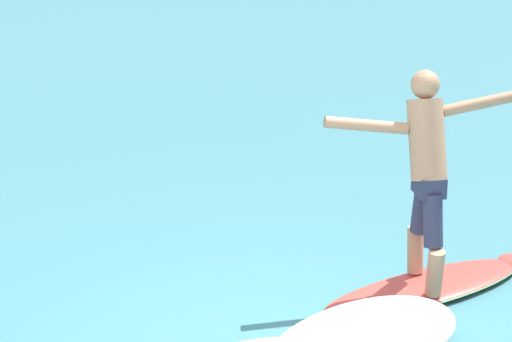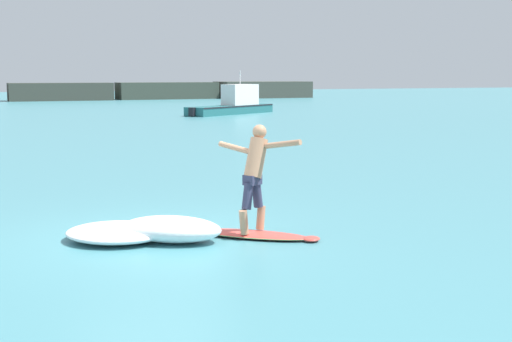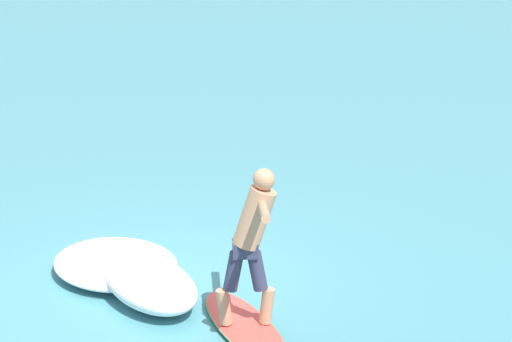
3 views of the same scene
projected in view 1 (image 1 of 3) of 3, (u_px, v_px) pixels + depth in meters
surfboard at (427, 287)px, 9.63m from camera, size 1.83×1.69×0.22m
surfer at (427, 162)px, 9.32m from camera, size 0.88×1.43×1.70m
wave_foam_at_tail at (363, 341)px, 8.47m from camera, size 1.82×1.65×0.40m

